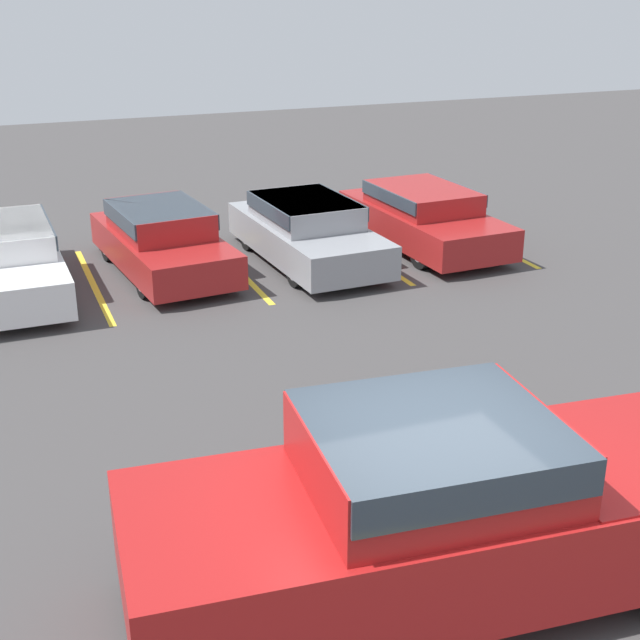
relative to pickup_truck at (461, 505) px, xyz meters
The scene contains 10 objects.
ground_plane 0.98m from the pickup_truck, 165.53° to the right, with size 60.00×60.00×0.00m, color #423F3F.
stall_stripe_b 10.36m from the pickup_truck, 100.85° to the left, with size 0.12×4.50×0.01m, color yellow.
stall_stripe_c 10.21m from the pickup_truck, 85.38° to the left, with size 0.12×4.50×0.01m, color yellow.
stall_stripe_d 10.78m from the pickup_truck, 70.54° to the left, with size 0.12×4.50×0.01m, color yellow.
stall_stripe_e 11.99m from the pickup_truck, 57.96° to the left, with size 0.12×4.50×0.01m, color yellow.
pickup_truck is the anchor object (origin of this frame).
parked_sedan_a 10.83m from the pickup_truck, 108.40° to the left, with size 1.87×4.72×1.27m.
parked_sedan_b 10.43m from the pickup_truck, 93.00° to the left, with size 2.15×4.41×1.28m.
parked_sedan_c 10.26m from the pickup_truck, 77.21° to the left, with size 2.01×4.50×1.27m.
parked_sedan_d 11.26m from the pickup_truck, 64.04° to the left, with size 2.05×4.54×1.25m.
Camera 1 is at (-3.39, -5.90, 5.47)m, focal length 50.00 mm.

